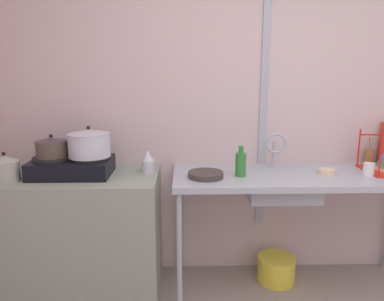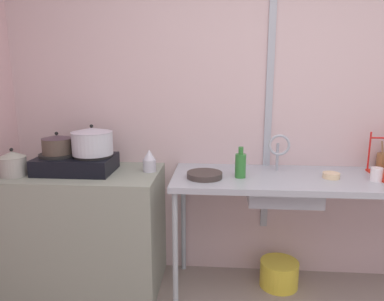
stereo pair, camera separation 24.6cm
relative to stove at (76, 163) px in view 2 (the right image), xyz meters
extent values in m
cube|color=beige|center=(1.41, 0.35, 0.32)|extent=(4.77, 0.10, 2.51)
cube|color=#A1A7B5|center=(1.35, 0.30, 0.45)|extent=(0.05, 0.01, 2.01)
cube|color=gray|center=(0.03, 0.00, -0.50)|extent=(1.09, 0.61, 0.87)
cube|color=#A1A7B5|center=(1.56, 0.00, -0.08)|extent=(1.74, 0.61, 0.04)
cylinder|color=#9BA7B1|center=(0.73, -0.26, -0.52)|extent=(0.04, 0.04, 0.83)
cylinder|color=#9CA8B5|center=(0.73, 0.26, -0.52)|extent=(0.04, 0.04, 0.83)
cube|color=black|center=(0.00, 0.00, -0.01)|extent=(0.52, 0.35, 0.11)
cylinder|color=black|center=(-0.13, 0.00, 0.06)|extent=(0.26, 0.26, 0.02)
cylinder|color=black|center=(0.13, 0.00, 0.06)|extent=(0.26, 0.26, 0.02)
cylinder|color=#4D4037|center=(-0.13, 0.00, 0.12)|extent=(0.21, 0.21, 0.11)
cone|color=#46343F|center=(-0.13, 0.00, 0.19)|extent=(0.21, 0.21, 0.02)
sphere|color=black|center=(-0.13, 0.00, 0.21)|extent=(0.02, 0.02, 0.02)
cylinder|color=silver|center=(0.13, 0.00, 0.15)|extent=(0.28, 0.28, 0.16)
cone|color=silver|center=(0.13, 0.00, 0.24)|extent=(0.28, 0.28, 0.03)
sphere|color=black|center=(0.13, 0.00, 0.26)|extent=(0.02, 0.02, 0.02)
cylinder|color=#9C9994|center=(-0.38, -0.13, 0.00)|extent=(0.17, 0.17, 0.13)
cone|color=#989F93|center=(-0.38, -0.13, 0.09)|extent=(0.18, 0.18, 0.04)
sphere|color=black|center=(-0.38, -0.13, 0.12)|extent=(0.02, 0.02, 0.02)
cylinder|color=silver|center=(0.51, 0.05, -0.02)|extent=(0.09, 0.09, 0.09)
cone|color=silver|center=(0.51, 0.05, 0.06)|extent=(0.09, 0.09, 0.07)
cube|color=#A1A7B5|center=(1.43, -0.03, -0.14)|extent=(0.47, 0.33, 0.16)
cylinder|color=#A1A7B5|center=(1.40, 0.17, 0.03)|extent=(0.02, 0.02, 0.19)
torus|color=#A1A7B5|center=(1.40, 0.10, 0.13)|extent=(0.15, 0.02, 0.15)
cylinder|color=#3A312E|center=(0.90, -0.07, -0.04)|extent=(0.24, 0.24, 0.04)
cylinder|color=red|center=(2.05, 0.19, 0.08)|extent=(0.01, 0.01, 0.28)
cylinder|color=white|center=(2.01, -0.06, -0.02)|extent=(0.07, 0.07, 0.09)
cylinder|color=beige|center=(1.74, -0.02, -0.04)|extent=(0.11, 0.11, 0.04)
cylinder|color=#2F7831|center=(1.14, -0.04, 0.02)|extent=(0.07, 0.07, 0.16)
cylinder|color=#2F7831|center=(1.14, -0.04, 0.12)|extent=(0.03, 0.03, 0.05)
cylinder|color=#94643B|center=(2.16, 0.25, 0.00)|extent=(0.07, 0.07, 0.12)
cylinder|color=olive|center=(2.16, 0.25, 0.06)|extent=(0.02, 0.05, 0.17)
cylinder|color=yellow|center=(1.45, 0.08, -0.83)|extent=(0.28, 0.28, 0.19)
camera|label=1|loc=(0.76, -2.41, 0.63)|focal=34.18mm
camera|label=2|loc=(1.00, -2.40, 0.63)|focal=34.18mm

